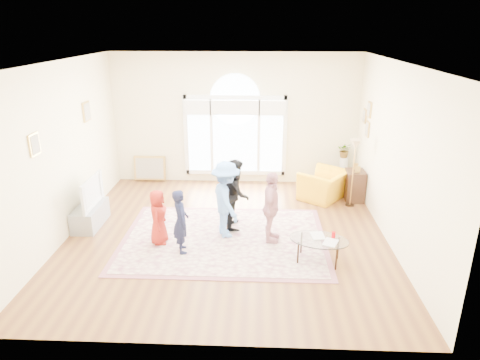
{
  "coord_description": "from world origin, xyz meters",
  "views": [
    {
      "loc": [
        0.58,
        -7.31,
        3.8
      ],
      "look_at": [
        0.24,
        0.3,
        1.01
      ],
      "focal_mm": 32.0,
      "sensor_mm": 36.0,
      "label": 1
    }
  ],
  "objects_px": {
    "television": "(88,192)",
    "armchair": "(324,185)",
    "area_rug": "(224,239)",
    "coffee_table": "(319,240)",
    "tv_console": "(90,216)"
  },
  "relations": [
    {
      "from": "coffee_table",
      "to": "armchair",
      "type": "distance_m",
      "value": 2.85
    },
    {
      "from": "tv_console",
      "to": "armchair",
      "type": "xyz_separation_m",
      "value": [
        4.84,
        1.61,
        0.12
      ]
    },
    {
      "from": "area_rug",
      "to": "television",
      "type": "height_order",
      "value": "television"
    },
    {
      "from": "tv_console",
      "to": "armchair",
      "type": "bearing_deg",
      "value": 18.44
    },
    {
      "from": "television",
      "to": "armchair",
      "type": "height_order",
      "value": "television"
    },
    {
      "from": "area_rug",
      "to": "television",
      "type": "distance_m",
      "value": 2.83
    },
    {
      "from": "tv_console",
      "to": "television",
      "type": "distance_m",
      "value": 0.51
    },
    {
      "from": "area_rug",
      "to": "tv_console",
      "type": "relative_size",
      "value": 3.6
    },
    {
      "from": "area_rug",
      "to": "television",
      "type": "relative_size",
      "value": 3.51
    },
    {
      "from": "area_rug",
      "to": "coffee_table",
      "type": "distance_m",
      "value": 1.85
    },
    {
      "from": "area_rug",
      "to": "coffee_table",
      "type": "bearing_deg",
      "value": -23.56
    },
    {
      "from": "television",
      "to": "armchair",
      "type": "xyz_separation_m",
      "value": [
        4.83,
        1.61,
        -0.38
      ]
    },
    {
      "from": "area_rug",
      "to": "coffee_table",
      "type": "relative_size",
      "value": 3.24
    },
    {
      "from": "area_rug",
      "to": "tv_console",
      "type": "bearing_deg",
      "value": 170.05
    },
    {
      "from": "television",
      "to": "coffee_table",
      "type": "relative_size",
      "value": 0.92
    }
  ]
}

